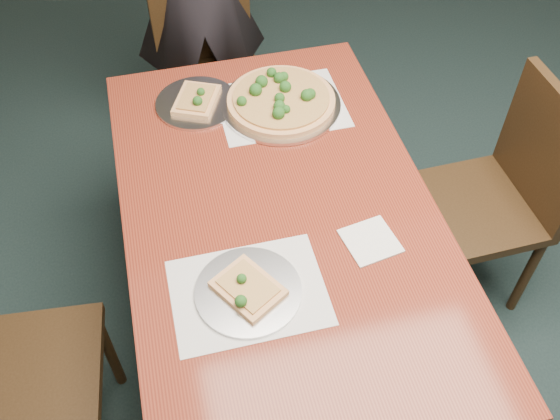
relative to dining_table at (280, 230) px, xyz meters
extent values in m
cube|color=#5E1D12|center=(0.00, 0.00, 0.07)|extent=(0.90, 1.50, 0.04)
cylinder|color=black|center=(-0.39, 0.69, -0.31)|extent=(0.07, 0.07, 0.70)
cylinder|color=black|center=(0.39, 0.69, -0.31)|extent=(0.07, 0.07, 0.70)
cube|color=black|center=(-0.03, 1.00, -0.21)|extent=(0.46, 0.46, 0.04)
cylinder|color=black|center=(-0.19, 0.80, -0.44)|extent=(0.04, 0.04, 0.43)
cylinder|color=black|center=(-0.23, 1.16, -0.44)|extent=(0.04, 0.04, 0.43)
cylinder|color=black|center=(0.17, 0.84, -0.44)|extent=(0.04, 0.04, 0.43)
cylinder|color=black|center=(0.13, 1.19, -0.44)|extent=(0.04, 0.04, 0.43)
cube|color=black|center=(-0.05, 1.19, 0.03)|extent=(0.42, 0.07, 0.44)
cube|color=black|center=(-0.80, -0.19, -0.21)|extent=(0.46, 0.46, 0.04)
cylinder|color=black|center=(-0.60, -0.03, -0.44)|extent=(0.04, 0.04, 0.43)
cylinder|color=black|center=(-0.96, 0.01, -0.44)|extent=(0.04, 0.04, 0.43)
cube|color=black|center=(0.74, 0.09, -0.21)|extent=(0.43, 0.43, 0.04)
cylinder|color=black|center=(0.55, 0.27, -0.44)|extent=(0.04, 0.04, 0.43)
cylinder|color=black|center=(0.91, 0.28, -0.44)|extent=(0.04, 0.04, 0.43)
cylinder|color=black|center=(0.56, -0.09, -0.44)|extent=(0.04, 0.04, 0.43)
cylinder|color=black|center=(0.92, -0.08, -0.44)|extent=(0.04, 0.04, 0.43)
cube|color=black|center=(0.93, 0.10, 0.03)|extent=(0.04, 0.42, 0.44)
cube|color=white|center=(0.12, 0.45, 0.09)|extent=(0.42, 0.32, 0.00)
cube|color=white|center=(-0.15, -0.26, 0.09)|extent=(0.40, 0.30, 0.00)
cylinder|color=silver|center=(0.12, 0.45, 0.10)|extent=(0.40, 0.40, 0.01)
cylinder|color=tan|center=(0.12, 0.45, 0.12)|extent=(0.36, 0.36, 0.02)
cylinder|color=#CEBD6B|center=(0.12, 0.45, 0.13)|extent=(0.32, 0.32, 0.01)
sphere|color=#1A4715|center=(0.08, 0.35, 0.15)|extent=(0.04, 0.04, 0.04)
sphere|color=#1A4715|center=(0.14, 0.48, 0.15)|extent=(0.04, 0.04, 0.04)
sphere|color=#1A4715|center=(0.15, 0.54, 0.14)|extent=(0.03, 0.03, 0.03)
sphere|color=#1A4715|center=(0.04, 0.49, 0.15)|extent=(0.04, 0.04, 0.04)
sphere|color=#1A4715|center=(-0.02, 0.45, 0.14)|extent=(0.03, 0.03, 0.03)
sphere|color=#1A4715|center=(0.09, 0.39, 0.15)|extent=(0.04, 0.04, 0.04)
sphere|color=#1A4715|center=(0.20, 0.42, 0.15)|extent=(0.04, 0.04, 0.04)
sphere|color=#1A4715|center=(0.13, 0.53, 0.15)|extent=(0.04, 0.04, 0.04)
sphere|color=#1A4715|center=(0.11, 0.37, 0.14)|extent=(0.03, 0.03, 0.03)
sphere|color=#1A4715|center=(0.21, 0.43, 0.15)|extent=(0.04, 0.04, 0.04)
sphere|color=#1A4715|center=(0.07, 0.53, 0.15)|extent=(0.04, 0.04, 0.04)
sphere|color=#1A4715|center=(0.11, 0.43, 0.14)|extent=(0.03, 0.03, 0.03)
sphere|color=#1A4715|center=(0.11, 0.57, 0.14)|extent=(0.03, 0.03, 0.03)
cylinder|color=silver|center=(-0.15, -0.26, 0.10)|extent=(0.28, 0.28, 0.01)
cube|color=tan|center=(-0.15, -0.26, 0.11)|extent=(0.20, 0.21, 0.02)
cube|color=#CEBD6B|center=(-0.15, -0.26, 0.12)|extent=(0.16, 0.17, 0.01)
sphere|color=#1A4715|center=(-0.18, -0.30, 0.14)|extent=(0.03, 0.03, 0.03)
sphere|color=#1A4715|center=(-0.16, -0.24, 0.13)|extent=(0.03, 0.03, 0.03)
cylinder|color=silver|center=(-0.16, 0.53, 0.10)|extent=(0.28, 0.28, 0.01)
cube|color=tan|center=(-0.16, 0.53, 0.11)|extent=(0.19, 0.21, 0.02)
cube|color=#CEBD6B|center=(-0.16, 0.53, 0.12)|extent=(0.15, 0.17, 0.01)
sphere|color=#1A4715|center=(-0.16, 0.49, 0.13)|extent=(0.03, 0.03, 0.03)
sphere|color=#1A4715|center=(-0.14, 0.54, 0.13)|extent=(0.03, 0.03, 0.03)
cube|color=white|center=(0.22, -0.17, 0.09)|extent=(0.16, 0.16, 0.01)
camera|label=1|loc=(-0.28, -1.14, 1.46)|focal=40.00mm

